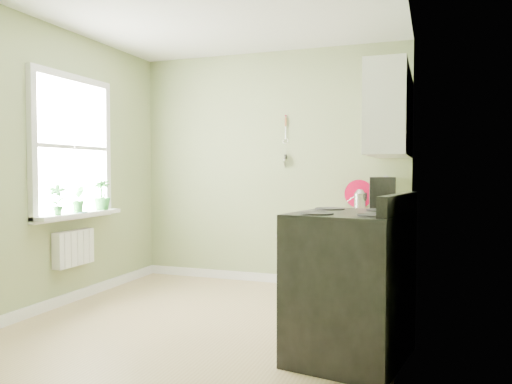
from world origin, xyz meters
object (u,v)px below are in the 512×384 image
(stand_mixer, at_px, (385,194))
(kettle, at_px, (360,199))
(coffee_maker, at_px, (382,200))
(stove, at_px, (350,284))

(stand_mixer, bearing_deg, kettle, -148.94)
(stand_mixer, bearing_deg, coffee_maker, -86.29)
(stand_mixer, distance_m, kettle, 0.30)
(stove, bearing_deg, stand_mixer, 88.55)
(stove, bearing_deg, kettle, 96.03)
(stove, bearing_deg, coffee_maker, 79.53)
(coffee_maker, bearing_deg, stand_mixer, 93.71)
(stove, height_order, coffee_maker, coffee_maker)
(stand_mixer, height_order, coffee_maker, stand_mixer)
(stove, relative_size, coffee_maker, 3.28)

